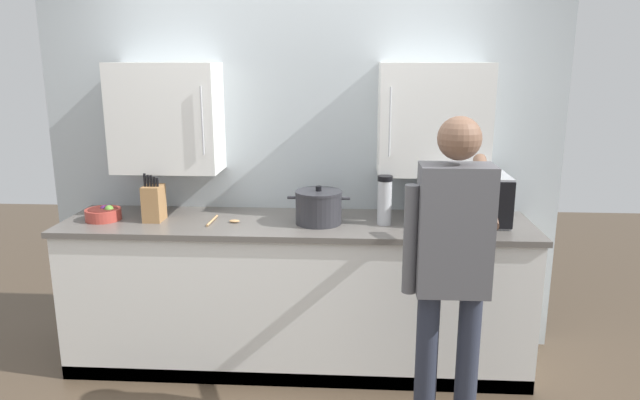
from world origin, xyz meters
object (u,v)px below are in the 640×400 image
Objects in this scene: fruit_bowl at (104,213)px; thermos_flask at (385,200)px; stock_pot at (319,207)px; person_figure at (452,260)px; knife_block at (154,203)px; wooden_spoon at (223,221)px; microwave_oven at (463,198)px.

thermos_flask is at bearing 0.22° from fruit_bowl.
stock_pot is 1.03m from person_figure.
knife_block is 1.01× the size of thermos_flask.
wooden_spoon is at bearing -178.55° from stock_pot.
microwave_oven is 2.22m from fruit_bowl.
thermos_flask is 0.18× the size of person_figure.
knife_block is at bearing 177.98° from wooden_spoon.
fruit_bowl is at bearing -179.78° from thermos_flask.
person_figure is (-0.19, -0.84, -0.10)m from microwave_oven.
person_figure reaches higher than microwave_oven.
knife_block is 0.45m from wooden_spoon.
fruit_bowl is 0.76m from wooden_spoon.
person_figure is (1.27, -0.76, 0.04)m from wooden_spoon.
knife_block is at bearing 179.97° from stock_pot.
person_figure is at bearing -20.68° from fruit_bowl.
thermos_flask is (0.98, 0.02, 0.14)m from wooden_spoon.
fruit_bowl is 0.57× the size of stock_pot.
person_figure is at bearing -69.74° from thermos_flask.
wooden_spoon is 0.74× the size of thermos_flask.
person_figure is at bearing -30.79° from wooden_spoon.
stock_pot is 0.23× the size of person_figure.
microwave_oven is at bearing 77.13° from person_figure.
knife_block is 1.36× the size of wooden_spoon.
knife_block is 1.87m from person_figure.
person_figure is at bearing -102.87° from microwave_oven.
microwave_oven is 0.87m from person_figure.
knife_block is 0.79× the size of stock_pot.
person_figure is at bearing -24.35° from knife_block.
stock_pot is at bearing -179.91° from thermos_flask.
wooden_spoon is (-1.46, -0.09, -0.14)m from microwave_oven.
thermos_flask reaches higher than wooden_spoon.
microwave_oven reaches higher than thermos_flask.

